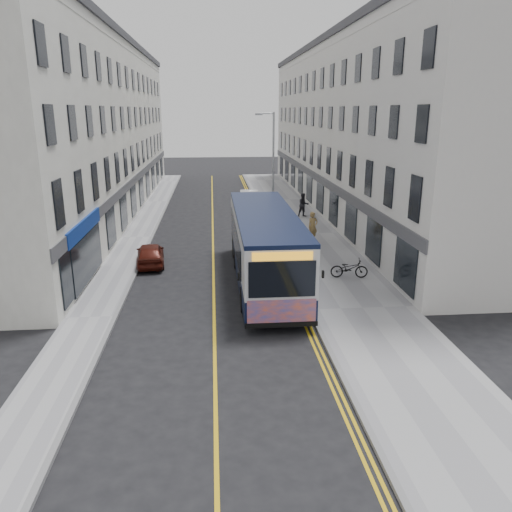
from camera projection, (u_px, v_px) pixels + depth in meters
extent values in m
plane|color=black|center=(214.00, 304.00, 21.72)|extent=(140.00, 140.00, 0.00)
cube|color=#959598|center=(306.00, 234.00, 33.69)|extent=(4.50, 64.00, 0.12)
cube|color=#959598|center=(137.00, 238.00, 32.76)|extent=(2.00, 64.00, 0.12)
cube|color=slate|center=(272.00, 235.00, 33.51)|extent=(0.18, 64.00, 0.13)
cube|color=slate|center=(152.00, 237.00, 32.84)|extent=(0.18, 64.00, 0.13)
cube|color=gold|center=(213.00, 237.00, 33.19)|extent=(0.12, 64.00, 0.01)
cube|color=gold|center=(266.00, 236.00, 33.49)|extent=(0.10, 64.00, 0.01)
cube|color=gold|center=(269.00, 236.00, 33.50)|extent=(0.10, 64.00, 0.01)
cube|color=silver|center=(351.00, 130.00, 40.91)|extent=(6.00, 46.00, 13.00)
cube|color=white|center=(96.00, 131.00, 39.21)|extent=(6.00, 46.00, 13.00)
cylinder|color=#999DA2|center=(273.00, 172.00, 34.33)|extent=(0.14, 0.14, 8.00)
cylinder|color=#999DA2|center=(266.00, 113.00, 33.18)|extent=(1.00, 0.08, 0.08)
cube|color=#999DA2|center=(259.00, 114.00, 33.16)|extent=(0.50, 0.18, 0.12)
cube|color=black|center=(265.00, 265.00, 24.21)|extent=(2.73, 12.03, 0.98)
cube|color=silver|center=(265.00, 236.00, 23.79)|extent=(2.73, 12.03, 1.97)
cube|color=black|center=(265.00, 214.00, 23.49)|extent=(2.75, 12.03, 0.18)
cube|color=black|center=(235.00, 238.00, 24.37)|extent=(0.04, 9.41, 1.26)
cube|color=black|center=(291.00, 236.00, 24.60)|extent=(0.04, 9.41, 1.26)
cube|color=black|center=(282.00, 279.00, 18.06)|extent=(2.46, 0.04, 1.37)
cube|color=#FD5A15|center=(282.00, 313.00, 18.43)|extent=(2.57, 0.04, 1.04)
cube|color=#FFA51C|center=(283.00, 256.00, 17.80)|extent=(2.19, 0.04, 0.31)
cylinder|color=black|center=(244.00, 300.00, 20.75)|extent=(0.31, 1.09, 1.09)
cylinder|color=black|center=(303.00, 298.00, 20.96)|extent=(0.31, 1.09, 1.09)
cylinder|color=black|center=(237.00, 258.00, 26.50)|extent=(0.31, 1.09, 1.09)
cylinder|color=black|center=(283.00, 257.00, 26.71)|extent=(0.31, 1.09, 1.09)
cylinder|color=black|center=(235.00, 249.00, 28.38)|extent=(0.31, 1.09, 1.09)
cylinder|color=black|center=(278.00, 248.00, 28.59)|extent=(0.31, 1.09, 1.09)
imported|color=black|center=(349.00, 268.00, 24.67)|extent=(1.90, 0.88, 0.96)
imported|color=olive|center=(313.00, 227.00, 31.42)|extent=(0.80, 0.66, 1.88)
imported|color=black|center=(303.00, 205.00, 38.67)|extent=(1.01, 0.86, 1.83)
imported|color=silver|center=(249.00, 199.00, 43.27)|extent=(1.84, 4.37, 1.40)
imported|color=#4B140C|center=(150.00, 254.00, 27.07)|extent=(1.82, 3.75, 1.23)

